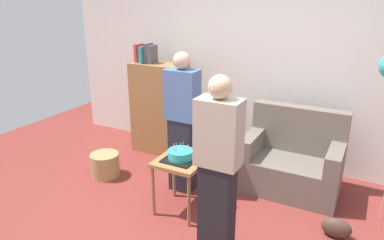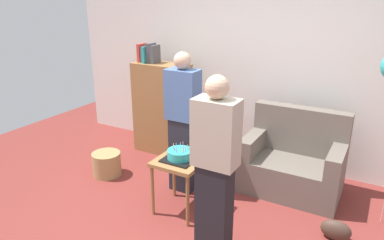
{
  "view_description": "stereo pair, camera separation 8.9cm",
  "coord_description": "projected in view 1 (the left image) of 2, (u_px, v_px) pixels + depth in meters",
  "views": [
    {
      "loc": [
        1.39,
        -2.49,
        2.2
      ],
      "look_at": [
        -0.27,
        0.64,
        0.95
      ],
      "focal_mm": 33.43,
      "sensor_mm": 36.0,
      "label": 1
    },
    {
      "loc": [
        1.47,
        -2.44,
        2.2
      ],
      "look_at": [
        -0.27,
        0.64,
        0.95
      ],
      "focal_mm": 33.43,
      "sensor_mm": 36.0,
      "label": 2
    }
  ],
  "objects": [
    {
      "name": "side_table",
      "position": [
        181.0,
        168.0,
        3.69
      ],
      "size": [
        0.48,
        0.48,
        0.6
      ],
      "color": "olive",
      "rests_on": "ground_plane"
    },
    {
      "name": "handbag",
      "position": [
        336.0,
        228.0,
        3.4
      ],
      "size": [
        0.28,
        0.14,
        0.2
      ],
      "primitive_type": "ellipsoid",
      "color": "#473328",
      "rests_on": "ground_plane"
    },
    {
      "name": "birthday_cake",
      "position": [
        181.0,
        155.0,
        3.64
      ],
      "size": [
        0.32,
        0.32,
        0.17
      ],
      "color": "black",
      "rests_on": "side_table"
    },
    {
      "name": "wall_back",
      "position": [
        261.0,
        63.0,
        4.68
      ],
      "size": [
        6.0,
        0.1,
        2.7
      ],
      "primitive_type": "cube",
      "color": "silver",
      "rests_on": "ground_plane"
    },
    {
      "name": "couch",
      "position": [
        292.0,
        162.0,
        4.19
      ],
      "size": [
        1.1,
        0.7,
        0.96
      ],
      "color": "#6B6056",
      "rests_on": "ground_plane"
    },
    {
      "name": "person_blowing_candles",
      "position": [
        182.0,
        123.0,
        4.01
      ],
      "size": [
        0.36,
        0.22,
        1.63
      ],
      "rotation": [
        0.0,
        0.0,
        -0.26
      ],
      "color": "#23232D",
      "rests_on": "ground_plane"
    },
    {
      "name": "bookshelf",
      "position": [
        159.0,
        108.0,
        5.09
      ],
      "size": [
        0.8,
        0.36,
        1.57
      ],
      "color": "olive",
      "rests_on": "ground_plane"
    },
    {
      "name": "wicker_basket",
      "position": [
        105.0,
        165.0,
        4.54
      ],
      "size": [
        0.36,
        0.36,
        0.3
      ],
      "primitive_type": "cylinder",
      "color": "#A88451",
      "rests_on": "ground_plane"
    },
    {
      "name": "ground_plane",
      "position": [
        186.0,
        237.0,
        3.42
      ],
      "size": [
        8.0,
        8.0,
        0.0
      ],
      "primitive_type": "plane",
      "color": "maroon"
    },
    {
      "name": "person_holding_cake",
      "position": [
        218.0,
        170.0,
        2.94
      ],
      "size": [
        0.36,
        0.22,
        1.63
      ],
      "rotation": [
        0.0,
        0.0,
        3.05
      ],
      "color": "black",
      "rests_on": "ground_plane"
    }
  ]
}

